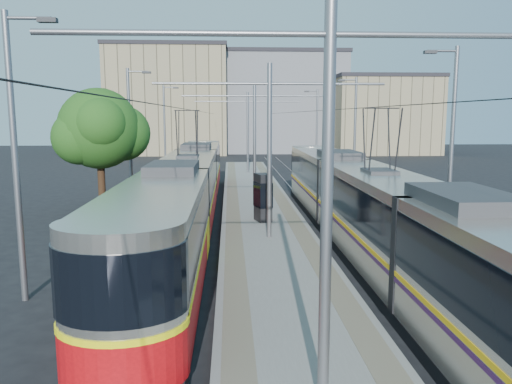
{
  "coord_description": "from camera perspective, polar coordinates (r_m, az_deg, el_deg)",
  "views": [
    {
      "loc": [
        -1.59,
        -12.02,
        5.23
      ],
      "look_at": [
        -0.34,
        11.78,
        1.6
      ],
      "focal_mm": 35.0,
      "sensor_mm": 36.0,
      "label": 1
    }
  ],
  "objects": [
    {
      "name": "shelter",
      "position": [
        23.54,
        0.8,
        -0.5
      ],
      "size": [
        0.89,
        1.16,
        2.26
      ],
      "rotation": [
        0.0,
        0.0,
        0.29
      ],
      "color": "black",
      "rests_on": "platform"
    },
    {
      "name": "platform",
      "position": [
        29.51,
        0.13,
        -1.26
      ],
      "size": [
        4.0,
        50.0,
        0.3
      ],
      "primitive_type": "cube",
      "color": "gray",
      "rests_on": "ground"
    },
    {
      "name": "rails",
      "position": [
        29.53,
        0.13,
        -1.51
      ],
      "size": [
        8.71,
        70.0,
        0.03
      ],
      "color": "gray",
      "rests_on": "ground"
    },
    {
      "name": "tactile_strip_left",
      "position": [
        29.44,
        -2.69,
        -0.98
      ],
      "size": [
        0.7,
        50.0,
        0.01
      ],
      "primitive_type": "cube",
      "color": "gray",
      "rests_on": "platform"
    },
    {
      "name": "catenary",
      "position": [
        26.24,
        0.48,
        7.11
      ],
      "size": [
        9.2,
        70.0,
        7.0
      ],
      "color": "slate",
      "rests_on": "platform"
    },
    {
      "name": "building_centre",
      "position": [
        76.43,
        2.74,
        10.13
      ],
      "size": [
        18.36,
        14.28,
        14.41
      ],
      "color": "slate",
      "rests_on": "ground"
    },
    {
      "name": "building_right",
      "position": [
        73.28,
        14.29,
        8.55
      ],
      "size": [
        14.28,
        10.2,
        10.85
      ],
      "color": "gray",
      "rests_on": "ground"
    },
    {
      "name": "street_lamps",
      "position": [
        33.08,
        -0.25,
        6.84
      ],
      "size": [
        15.18,
        38.22,
        8.0
      ],
      "color": "slate",
      "rests_on": "ground"
    },
    {
      "name": "ground",
      "position": [
        13.21,
        4.3,
        -14.69
      ],
      "size": [
        160.0,
        160.0,
        0.0
      ],
      "primitive_type": "plane",
      "color": "black",
      "rests_on": "ground"
    },
    {
      "name": "tree",
      "position": [
        27.32,
        -16.84,
        6.79
      ],
      "size": [
        4.6,
        4.25,
        6.68
      ],
      "color": "#382314",
      "rests_on": "ground"
    },
    {
      "name": "tram_right",
      "position": [
        18.06,
        13.77,
        -2.36
      ],
      "size": [
        2.43,
        31.7,
        5.5
      ],
      "color": "black",
      "rests_on": "ground"
    },
    {
      "name": "building_left",
      "position": [
        72.55,
        -9.82,
        10.26
      ],
      "size": [
        16.32,
        12.24,
        14.81
      ],
      "color": "gray",
      "rests_on": "ground"
    },
    {
      "name": "tactile_strip_right",
      "position": [
        29.6,
        2.93,
        -0.93
      ],
      "size": [
        0.7,
        50.0,
        0.01
      ],
      "primitive_type": "cube",
      "color": "gray",
      "rests_on": "platform"
    },
    {
      "name": "tram_left",
      "position": [
        24.25,
        -7.73,
        0.22
      ],
      "size": [
        2.43,
        31.91,
        5.5
      ],
      "color": "black",
      "rests_on": "ground"
    }
  ]
}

